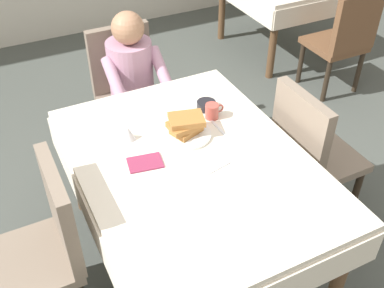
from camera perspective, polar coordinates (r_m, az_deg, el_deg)
ground_plane at (r=2.83m, az=0.03°, el=-13.49°), size 14.00×14.00×0.00m
dining_table_main at (r=2.35m, az=0.03°, el=-3.66°), size 1.12×1.52×0.74m
chair_diner at (r=3.33m, az=-8.08°, el=7.31°), size 0.44×0.45×0.93m
diner_person at (r=3.13m, az=-7.32°, el=8.18°), size 0.40×0.43×1.12m
chair_left_side at (r=2.31m, az=-17.72°, el=-11.47°), size 0.45×0.44×0.93m
chair_right_side at (r=2.78m, az=14.39°, el=-0.65°), size 0.45×0.44×0.93m
plate_breakfast at (r=2.45m, az=-0.86°, el=1.23°), size 0.28×0.28×0.02m
breakfast_stack at (r=2.42m, az=-0.77°, el=2.44°), size 0.21×0.18×0.09m
cup_coffee at (r=2.56m, az=2.53°, el=4.10°), size 0.11×0.08×0.08m
bowl_butter at (r=2.65m, az=1.79°, el=4.84°), size 0.11×0.11×0.04m
syrup_pitcher at (r=2.43m, az=-7.94°, el=1.31°), size 0.08×0.08×0.07m
fork_left_of_plate at (r=2.38m, az=-4.77°, el=-0.38°), size 0.02×0.18×0.00m
knife_right_of_plate at (r=2.51m, az=3.25°, el=2.05°), size 0.02×0.20×0.00m
spoon_near_edge at (r=2.25m, az=3.31°, el=-2.98°), size 0.15×0.04×0.00m
napkin_folded at (r=2.28m, az=-5.83°, el=-2.33°), size 0.19×0.15×0.01m
background_chair_empty at (r=4.17m, az=18.36°, el=12.42°), size 0.44×0.45×0.93m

